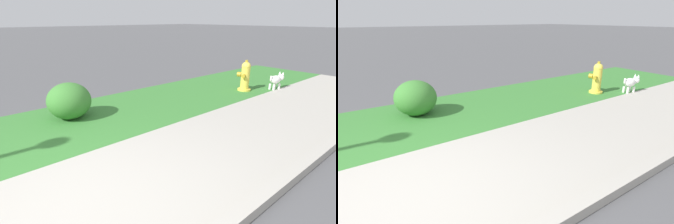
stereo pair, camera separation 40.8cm
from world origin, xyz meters
TOP-DOWN VIEW (x-y plane):
  - ground_plane at (0.00, 0.00)m, footprint 120.00×120.00m
  - sidewalk_pavement at (0.00, 0.00)m, footprint 18.00×2.08m
  - grass_verge at (0.00, 2.25)m, footprint 18.00×2.42m
  - fire_hydrant_far_end at (5.32, 1.56)m, footprint 0.40×0.38m
  - small_white_dog at (6.07, 1.09)m, footprint 0.53×0.25m
  - shrub_bush_far_verge at (1.14, 2.53)m, footprint 0.79×0.79m

SIDE VIEW (x-z plane):
  - ground_plane at x=0.00m, z-range 0.00..0.00m
  - grass_verge at x=0.00m, z-range 0.00..0.01m
  - sidewalk_pavement at x=0.00m, z-range 0.00..0.01m
  - small_white_dog at x=6.07m, z-range 0.03..0.48m
  - shrub_bush_far_verge at x=1.14m, z-range 0.00..0.67m
  - fire_hydrant_far_end at x=5.32m, z-range -0.01..0.77m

